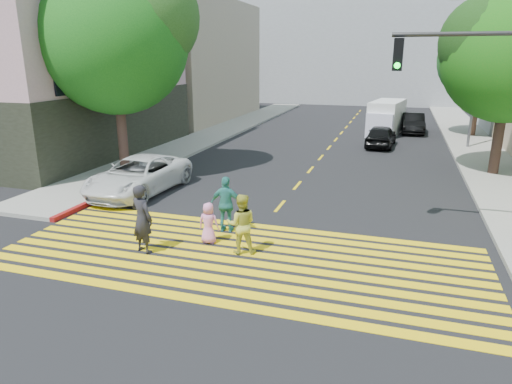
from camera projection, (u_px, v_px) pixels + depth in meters
The scene contains 22 objects.
ground at pixel (221, 277), 11.55m from camera, with size 120.00×120.00×0.00m, color black.
sidewalk_left at pixel (224, 130), 34.09m from camera, with size 3.00×40.00×0.15m, color gray.
sidewalk_right at pixel (490, 167), 22.80m from camera, with size 3.00×60.00×0.15m, color gray.
curb_red at pixel (120, 189), 19.00m from camera, with size 0.20×8.00×0.16m, color maroon.
crosswalk at pixel (237, 257), 12.71m from camera, with size 13.40×5.30×0.01m.
lane_line at pixel (339, 136), 32.13m from camera, with size 0.12×34.40×0.01m.
building_left_pink at pixel (34, 71), 25.82m from camera, with size 12.10×14.10×11.00m.
building_left_tan at pixel (168, 61), 40.33m from camera, with size 12.00×16.00×10.00m, color tan.
backdrop_block at pixel (370, 51), 53.74m from camera, with size 30.00×8.00×12.00m, color gray.
tree_left at pixel (116, 31), 20.26m from camera, with size 8.06×7.80×9.56m.
tree_right_far at pixel (484, 54), 30.15m from camera, with size 7.32×7.27×8.20m.
pedestrian_man at pixel (142, 219), 12.78m from camera, with size 0.73×0.48×1.99m, color black.
pedestrian_woman at pixel (241, 224), 12.75m from camera, with size 0.84×0.66×1.73m, color gold.
pedestrian_child at pixel (209, 223), 13.51m from camera, with size 0.61×0.40×1.25m, color pink.
pedestrian_extra at pixel (227, 204), 14.34m from camera, with size 1.05×0.44×1.80m, color teal.
white_sedan at pixel (139, 175), 18.54m from camera, with size 2.42×5.24×1.46m, color silver.
dark_car_near at pixel (381, 136), 28.14m from camera, with size 1.61×4.00×1.36m, color black.
silver_car at pixel (391, 118), 36.79m from camera, with size 1.84×4.52×1.31m, color gray.
dark_car_parked at pixel (413, 123), 33.35m from camera, with size 1.52×4.35×1.43m, color black.
white_van at pixel (386, 118), 32.71m from camera, with size 2.61×5.21×2.35m.
traffic_signal at pixel (503, 104), 12.45m from camera, with size 4.35×0.37×6.37m.
street_lamp at pixel (475, 63), 26.26m from camera, with size 1.98×0.29×8.76m.
Camera 1 is at (3.99, -9.71, 5.35)m, focal length 32.00 mm.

